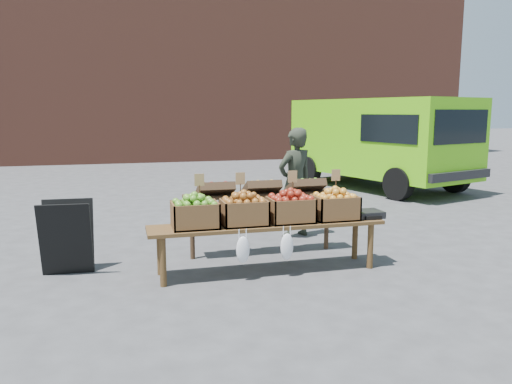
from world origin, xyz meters
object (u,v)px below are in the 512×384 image
object	(u,v)px
crate_golden_apples	(195,215)
crate_red_apples	(290,210)
back_table	(262,214)
weighing_scale	(367,214)
delivery_van	(379,144)
crate_green_apples	(335,207)
display_bench	(267,247)
crate_russet_pears	(244,212)
vendor	(295,183)
chalkboard_sign	(67,237)

from	to	relation	value
crate_golden_apples	crate_red_apples	distance (m)	1.10
back_table	weighing_scale	world-z (taller)	back_table
delivery_van	crate_green_apples	xyz separation A→B (m)	(-3.56, -5.45, -0.34)
display_bench	weighing_scale	world-z (taller)	weighing_scale
crate_russet_pears	crate_green_apples	world-z (taller)	same
crate_red_apples	crate_green_apples	distance (m)	0.55
delivery_van	crate_green_apples	distance (m)	6.51
back_table	crate_green_apples	distance (m)	1.01
vendor	crate_green_apples	bearing A→B (deg)	68.75
vendor	crate_green_apples	size ratio (longest dim) A/B	3.19
crate_red_apples	weighing_scale	bearing A→B (deg)	0.00
weighing_scale	crate_red_apples	bearing A→B (deg)	180.00
display_bench	back_table	bearing A→B (deg)	79.24
delivery_van	crate_red_apples	bearing A→B (deg)	-144.26
delivery_van	vendor	xyz separation A→B (m)	(-3.53, -3.97, -0.25)
back_table	crate_golden_apples	bearing A→B (deg)	-143.18
delivery_van	display_bench	xyz separation A→B (m)	(-4.38, -5.45, -0.77)
vendor	crate_red_apples	distance (m)	1.58
back_table	display_bench	xyz separation A→B (m)	(-0.14, -0.72, -0.24)
vendor	weighing_scale	xyz separation A→B (m)	(0.40, -1.47, -0.19)
display_bench	crate_russet_pears	world-z (taller)	crate_russet_pears
delivery_van	back_table	xyz separation A→B (m)	(-4.24, -4.73, -0.53)
vendor	crate_russet_pears	xyz separation A→B (m)	(-1.13, -1.47, -0.09)
crate_green_apples	crate_golden_apples	bearing A→B (deg)	180.00
weighing_scale	back_table	bearing A→B (deg)	147.11
crate_russet_pears	crate_green_apples	size ratio (longest dim) A/B	1.00
crate_golden_apples	crate_red_apples	bearing A→B (deg)	0.00
vendor	crate_red_apples	xyz separation A→B (m)	(-0.58, -1.47, -0.09)
vendor	chalkboard_sign	world-z (taller)	vendor
crate_golden_apples	crate_green_apples	xyz separation A→B (m)	(1.65, 0.00, 0.00)
vendor	chalkboard_sign	distance (m)	3.23
chalkboard_sign	crate_russet_pears	bearing A→B (deg)	-11.71
vendor	crate_golden_apples	xyz separation A→B (m)	(-1.68, -1.47, -0.09)
back_table	crate_red_apples	size ratio (longest dim) A/B	4.20
vendor	delivery_van	bearing A→B (deg)	-151.82
chalkboard_sign	crate_red_apples	xyz separation A→B (m)	(2.48, -0.52, 0.29)
delivery_van	vendor	distance (m)	5.32
crate_red_apples	crate_golden_apples	bearing A→B (deg)	180.00
crate_red_apples	crate_green_apples	size ratio (longest dim) A/B	1.00
back_table	chalkboard_sign	bearing A→B (deg)	-175.07
crate_golden_apples	weighing_scale	world-z (taller)	crate_golden_apples
display_bench	crate_russet_pears	size ratio (longest dim) A/B	5.40
display_bench	crate_golden_apples	distance (m)	0.93
crate_russet_pears	delivery_van	bearing A→B (deg)	49.46
display_bench	crate_red_apples	bearing A→B (deg)	0.00
display_bench	crate_golden_apples	world-z (taller)	crate_golden_apples
delivery_van	crate_russet_pears	bearing A→B (deg)	-147.77
delivery_van	crate_red_apples	world-z (taller)	delivery_van
vendor	weighing_scale	world-z (taller)	vendor
delivery_van	crate_golden_apples	bearing A→B (deg)	-150.95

